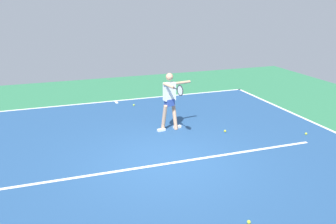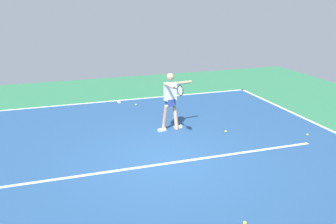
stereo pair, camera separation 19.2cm
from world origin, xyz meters
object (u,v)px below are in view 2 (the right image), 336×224
tennis_ball_centre_court (308,135)px  tennis_ball_far_corner (226,131)px  tennis_ball_by_sideline (245,223)px  tennis_player (171,98)px  tennis_ball_near_player (136,105)px

tennis_ball_centre_court → tennis_ball_far_corner: bearing=-25.3°
tennis_ball_by_sideline → tennis_player: bearing=-94.0°
tennis_player → tennis_ball_centre_court: (-3.52, 1.70, -0.95)m
tennis_player → tennis_ball_near_player: bearing=-92.1°
tennis_ball_by_sideline → tennis_ball_centre_court: size_ratio=1.00×
tennis_ball_far_corner → tennis_ball_centre_court: same height
tennis_player → tennis_ball_far_corner: size_ratio=25.99×
tennis_ball_by_sideline → tennis_ball_near_player: 7.79m
tennis_ball_far_corner → tennis_ball_by_sideline: bearing=67.2°
tennis_ball_far_corner → tennis_ball_centre_court: size_ratio=1.00×
tennis_ball_by_sideline → tennis_ball_near_player: bearing=-89.8°
tennis_ball_far_corner → tennis_ball_by_sideline: size_ratio=1.00×
tennis_player → tennis_ball_centre_court: 4.02m
tennis_player → tennis_ball_near_player: size_ratio=25.99×
tennis_ball_near_player → tennis_ball_centre_court: size_ratio=1.00×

